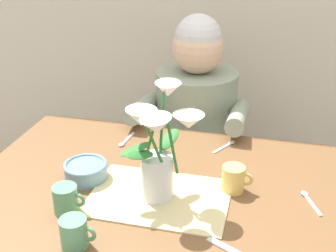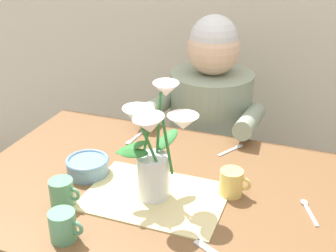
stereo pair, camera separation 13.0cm
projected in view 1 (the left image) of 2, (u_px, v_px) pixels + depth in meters
The scene contains 11 objects.
dining_table at pixel (165, 213), 1.38m from camera, with size 1.20×0.80×0.74m.
seated_person at pixel (195, 145), 1.96m from camera, with size 0.45×0.47×1.14m.
striped_placemat at pixel (160, 197), 1.28m from camera, with size 0.40×0.28×0.01m, color beige.
flower_vase at pixel (159, 147), 1.21m from camera, with size 0.24×0.23×0.34m.
ceramic_bowl at pixel (86, 171), 1.36m from camera, with size 0.14×0.14×0.06m.
tea_cup at pixel (234, 179), 1.30m from camera, with size 0.09×0.07×0.08m.
ceramic_mug at pixel (66, 199), 1.21m from camera, with size 0.09×0.07×0.08m.
coffee_cup at pixel (75, 233), 1.08m from camera, with size 0.09×0.07×0.08m.
spoon_0 at pixel (227, 145), 1.57m from camera, with size 0.07×0.11×0.01m.
spoon_1 at pixel (125, 142), 1.59m from camera, with size 0.03×0.12×0.01m.
spoon_2 at pixel (308, 199), 1.27m from camera, with size 0.06×0.12×0.01m.
Camera 1 is at (0.28, -1.09, 1.48)m, focal length 47.44 mm.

